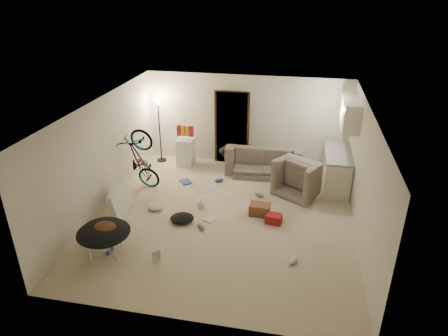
% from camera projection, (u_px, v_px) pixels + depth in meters
% --- Properties ---
extents(floor, '(5.50, 6.00, 0.02)m').
position_uv_depth(floor, '(225.00, 218.00, 8.79)').
color(floor, beige).
rests_on(floor, ground).
extents(ceiling, '(5.50, 6.00, 0.02)m').
position_uv_depth(ceiling, '(226.00, 107.00, 7.71)').
color(ceiling, white).
rests_on(ceiling, wall_back).
extents(wall_back, '(5.50, 0.02, 2.50)m').
position_uv_depth(wall_back, '(247.00, 121.00, 10.92)').
color(wall_back, silver).
rests_on(wall_back, floor).
extents(wall_front, '(5.50, 0.02, 2.50)m').
position_uv_depth(wall_front, '(184.00, 255.00, 5.58)').
color(wall_front, silver).
rests_on(wall_front, floor).
extents(wall_left, '(0.02, 6.00, 2.50)m').
position_uv_depth(wall_left, '(102.00, 156.00, 8.74)').
color(wall_left, silver).
rests_on(wall_left, floor).
extents(wall_right, '(0.02, 6.00, 2.50)m').
position_uv_depth(wall_right, '(365.00, 178.00, 7.76)').
color(wall_right, silver).
rests_on(wall_right, floor).
extents(doorway, '(0.85, 0.10, 2.04)m').
position_uv_depth(doorway, '(232.00, 128.00, 11.05)').
color(doorway, black).
rests_on(doorway, floor).
extents(door_trim, '(0.97, 0.04, 2.10)m').
position_uv_depth(door_trim, '(232.00, 128.00, 11.02)').
color(door_trim, '#342412').
rests_on(door_trim, floor).
extents(floor_lamp, '(0.28, 0.28, 1.81)m').
position_uv_depth(floor_lamp, '(159.00, 117.00, 11.00)').
color(floor_lamp, black).
rests_on(floor_lamp, floor).
extents(kitchen_counter, '(0.60, 1.50, 0.88)m').
position_uv_depth(kitchen_counter, '(336.00, 170.00, 9.94)').
color(kitchen_counter, silver).
rests_on(kitchen_counter, floor).
extents(counter_top, '(0.64, 1.54, 0.04)m').
position_uv_depth(counter_top, '(339.00, 153.00, 9.74)').
color(counter_top, gray).
rests_on(counter_top, kitchen_counter).
extents(kitchen_uppers, '(0.38, 1.40, 0.65)m').
position_uv_depth(kitchen_uppers, '(350.00, 112.00, 9.27)').
color(kitchen_uppers, silver).
rests_on(kitchen_uppers, wall_right).
extents(sofa, '(2.03, 0.86, 0.59)m').
position_uv_depth(sofa, '(264.00, 162.00, 10.73)').
color(sofa, '#313832').
rests_on(sofa, floor).
extents(armchair, '(1.36, 1.31, 0.68)m').
position_uv_depth(armchair, '(304.00, 179.00, 9.73)').
color(armchair, '#313832').
rests_on(armchair, floor).
extents(bicycle, '(1.73, 0.90, 0.96)m').
position_uv_depth(bicycle, '(141.00, 173.00, 9.83)').
color(bicycle, black).
rests_on(bicycle, floor).
extents(book_asset, '(0.29, 0.29, 0.02)m').
position_uv_depth(book_asset, '(152.00, 263.00, 7.35)').
color(book_asset, maroon).
rests_on(book_asset, floor).
extents(mini_fridge, '(0.46, 0.46, 0.76)m').
position_uv_depth(mini_fridge, '(186.00, 152.00, 11.17)').
color(mini_fridge, white).
rests_on(mini_fridge, floor).
extents(snack_box_0, '(0.10, 0.07, 0.30)m').
position_uv_depth(snack_box_0, '(179.00, 130.00, 10.94)').
color(snack_box_0, maroon).
rests_on(snack_box_0, mini_fridge).
extents(snack_box_1, '(0.11, 0.08, 0.30)m').
position_uv_depth(snack_box_1, '(183.00, 131.00, 10.91)').
color(snack_box_1, orange).
rests_on(snack_box_1, mini_fridge).
extents(snack_box_2, '(0.11, 0.08, 0.30)m').
position_uv_depth(snack_box_2, '(187.00, 131.00, 10.89)').
color(snack_box_2, gold).
rests_on(snack_box_2, mini_fridge).
extents(snack_box_3, '(0.11, 0.08, 0.30)m').
position_uv_depth(snack_box_3, '(191.00, 131.00, 10.87)').
color(snack_box_3, maroon).
rests_on(snack_box_3, mini_fridge).
extents(saucer_chair, '(0.98, 0.98, 0.70)m').
position_uv_depth(saucer_chair, '(104.00, 237.00, 7.41)').
color(saucer_chair, silver).
rests_on(saucer_chair, floor).
extents(hoodie, '(0.50, 0.42, 0.22)m').
position_uv_depth(hoodie, '(105.00, 229.00, 7.29)').
color(hoodie, '#56321D').
rests_on(hoodie, saucer_chair).
extents(sofa_drape, '(0.65, 0.57, 0.28)m').
position_uv_depth(sofa_drape, '(229.00, 151.00, 10.79)').
color(sofa_drape, black).
rests_on(sofa_drape, sofa).
extents(tv_box, '(0.38, 1.03, 0.67)m').
position_uv_depth(tv_box, '(120.00, 201.00, 8.78)').
color(tv_box, silver).
rests_on(tv_box, floor).
extents(drink_case_a, '(0.45, 0.32, 0.26)m').
position_uv_depth(drink_case_a, '(260.00, 209.00, 8.85)').
color(drink_case_a, brown).
rests_on(drink_case_a, floor).
extents(drink_case_b, '(0.37, 0.30, 0.19)m').
position_uv_depth(drink_case_b, '(274.00, 219.00, 8.55)').
color(drink_case_b, maroon).
rests_on(drink_case_b, floor).
extents(juicer, '(0.16, 0.16, 0.24)m').
position_uv_depth(juicer, '(201.00, 204.00, 9.11)').
color(juicer, beige).
rests_on(juicer, floor).
extents(newspaper, '(0.66, 0.69, 0.01)m').
position_uv_depth(newspaper, '(204.00, 188.00, 10.02)').
color(newspaper, '#B7B5A9').
rests_on(newspaper, floor).
extents(book_blue, '(0.38, 0.39, 0.03)m').
position_uv_depth(book_blue, '(186.00, 182.00, 10.30)').
color(book_blue, '#2A4598').
rests_on(book_blue, floor).
extents(book_white, '(0.31, 0.34, 0.03)m').
position_uv_depth(book_white, '(210.00, 219.00, 8.71)').
color(book_white, silver).
rests_on(book_white, floor).
extents(shoe_0, '(0.28, 0.23, 0.10)m').
position_uv_depth(shoe_0, '(219.00, 180.00, 10.31)').
color(shoe_0, '#2A4598').
rests_on(shoe_0, floor).
extents(shoe_1, '(0.28, 0.20, 0.10)m').
position_uv_depth(shoe_1, '(259.00, 195.00, 9.60)').
color(shoe_1, slate).
rests_on(shoe_1, floor).
extents(shoe_2, '(0.12, 0.25, 0.09)m').
position_uv_depth(shoe_2, '(110.00, 251.00, 7.61)').
color(shoe_2, '#2A4598').
rests_on(shoe_2, floor).
extents(shoe_3, '(0.27, 0.27, 0.10)m').
position_uv_depth(shoe_3, '(201.00, 227.00, 8.36)').
color(shoe_3, slate).
rests_on(shoe_3, floor).
extents(shoe_4, '(0.21, 0.29, 0.10)m').
position_uv_depth(shoe_4, '(293.00, 260.00, 7.36)').
color(shoe_4, white).
rests_on(shoe_4, floor).
extents(clothes_lump_a, '(0.60, 0.55, 0.16)m').
position_uv_depth(clothes_lump_a, '(182.00, 218.00, 8.60)').
color(clothes_lump_a, black).
rests_on(clothes_lump_a, floor).
extents(clothes_lump_b, '(0.65, 0.63, 0.15)m').
position_uv_depth(clothes_lump_b, '(264.00, 168.00, 10.91)').
color(clothes_lump_b, black).
rests_on(clothes_lump_b, floor).
extents(clothes_lump_c, '(0.48, 0.45, 0.12)m').
position_uv_depth(clothes_lump_c, '(155.00, 207.00, 9.08)').
color(clothes_lump_c, silver).
rests_on(clothes_lump_c, floor).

